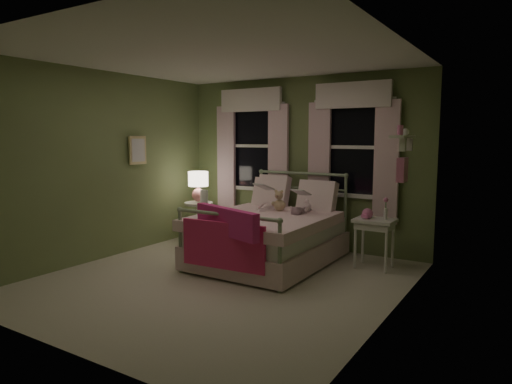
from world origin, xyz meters
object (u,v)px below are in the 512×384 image
Objects in this scene: bed at (269,235)px; nightstand_right at (375,227)px; child_left at (268,188)px; child_right at (303,192)px; table_lamp at (198,183)px; teddy_bear at (279,202)px; nightstand_left at (199,216)px.

nightstand_right is (1.30, 0.48, 0.17)m from bed.
bed is 3.18× the size of nightstand_right.
child_right is at bearing 165.27° from child_left.
table_lamp is 2.89m from nightstand_right.
nightstand_left is at bearing 174.15° from teddy_bear.
teddy_bear is 0.45× the size of nightstand_left.
nightstand_right is (1.57, 0.05, -0.41)m from child_left.
nightstand_right is at bearing 9.11° from teddy_bear.
nightstand_left is at bearing 164.48° from bed.
nightstand_right is (2.87, 0.05, 0.13)m from nightstand_left.
child_right is at bearing 29.50° from teddy_bear.
child_right is 1.85m from table_lamp.
bed is 4.21× the size of table_lamp.
child_left is at bearing 122.39° from bed.
child_right is 1.50× the size of table_lamp.
table_lamp reaches higher than nightstand_right.
table_lamp is at bearing 164.48° from bed.
child_right reaches higher than table_lamp.
teddy_bear is at bearing -5.85° from table_lamp.
table_lamp is at bearing -179.08° from nightstand_right.
child_left is 1.63× the size of table_lamp.
table_lamp reaches higher than nightstand_left.
bed is at bearing 49.59° from child_right.
child_right reaches higher than nightstand_right.
child_right is at bearing -177.23° from nightstand_right.
bed reaches higher than teddy_bear.
child_right reaches higher than teddy_bear.
nightstand_right is (2.87, 0.05, -0.40)m from table_lamp.
bed reaches higher than table_lamp.
bed is 1.73m from table_lamp.
child_right reaches higher than bed.
child_left is at bearing -0.12° from nightstand_left.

